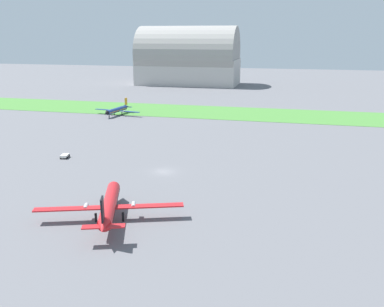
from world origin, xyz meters
The scene contains 6 objects.
ground_plane centered at (0.00, 0.00, 0.00)m, with size 600.00×600.00×0.00m, color slate.
grass_taxiway_strip centered at (0.00, 74.20, 0.04)m, with size 360.00×28.00×0.08m, color #478438.
airplane_taxiing_turboprop centered at (-36.91, 59.68, 2.06)m, with size 18.76×16.12×5.64m.
airplane_foreground_turboprop centered at (-1.07, -25.84, 2.62)m, with size 23.10×19.98×7.17m.
baggage_cart_near_gate centered at (-26.66, 4.39, 0.57)m, with size 2.19×2.68×0.90m.
hangar_distant centered at (-36.00, 164.43, 14.81)m, with size 59.22×32.09×34.02m.
Camera 1 is at (26.59, -83.19, 28.98)m, focal length 39.10 mm.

